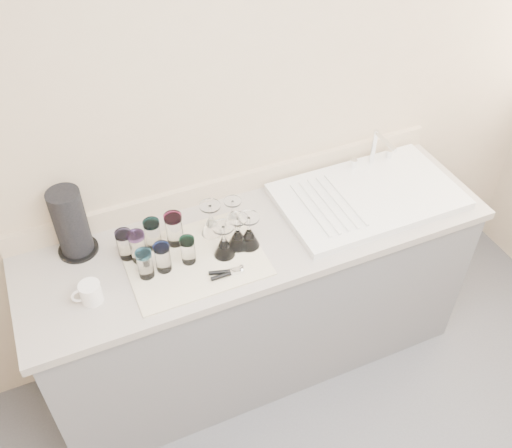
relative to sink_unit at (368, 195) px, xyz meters
name	(u,v)px	position (x,y,z in m)	size (l,w,h in m)	color
room_envelope	(485,365)	(-0.55, -1.20, 0.64)	(3.54, 3.50, 2.52)	#515156
counter_unit	(258,299)	(-0.55, 0.00, -0.47)	(2.06, 0.62, 0.90)	slate
sink_unit	(368,195)	(0.00, 0.00, 0.00)	(0.82, 0.50, 0.22)	white
dish_towel	(195,259)	(-0.86, -0.05, -0.02)	(0.55, 0.42, 0.01)	white
tumbler_teal	(125,244)	(-1.11, 0.07, 0.06)	(0.07, 0.07, 0.13)	white
tumbler_cyan	(153,234)	(-0.99, 0.08, 0.06)	(0.07, 0.07, 0.14)	white
tumbler_purple	(174,229)	(-0.90, 0.07, 0.06)	(0.08, 0.08, 0.15)	white
tumbler_magenta	(145,264)	(-1.06, -0.06, 0.05)	(0.06, 0.06, 0.13)	white
tumbler_blue	(163,257)	(-0.99, -0.06, 0.05)	(0.07, 0.07, 0.13)	white
tumbler_lavender	(188,250)	(-0.88, -0.05, 0.05)	(0.06, 0.06, 0.12)	white
tumbler_extra	(138,246)	(-1.06, 0.04, 0.06)	(0.07, 0.07, 0.14)	white
goblet_back_left	(211,224)	(-0.74, 0.06, 0.04)	(0.09, 0.09, 0.16)	white
goblet_back_right	(233,216)	(-0.64, 0.08, 0.03)	(0.08, 0.08, 0.14)	white
goblet_front_left	(224,245)	(-0.74, -0.08, 0.04)	(0.09, 0.09, 0.16)	white
goblet_front_right	(249,236)	(-0.62, -0.07, 0.04)	(0.09, 0.09, 0.16)	white
goblet_extra	(238,237)	(-0.67, -0.05, 0.04)	(0.09, 0.09, 0.16)	white
can_opener	(227,273)	(-0.77, -0.19, 0.00)	(0.14, 0.06, 0.02)	silver
white_mug	(90,293)	(-1.29, -0.10, 0.02)	(0.12, 0.09, 0.09)	white
paper_towel_roll	(71,223)	(-1.29, 0.19, 0.13)	(0.16, 0.16, 0.31)	black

